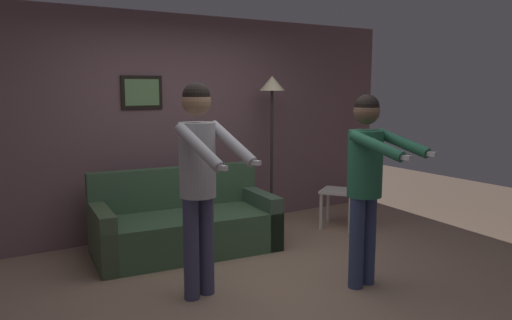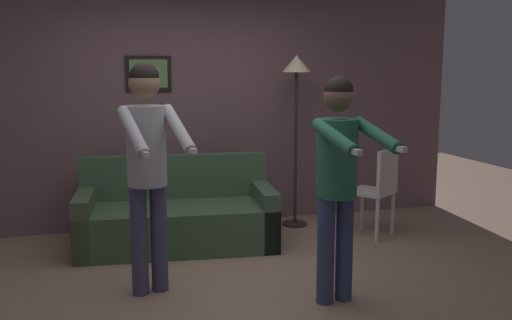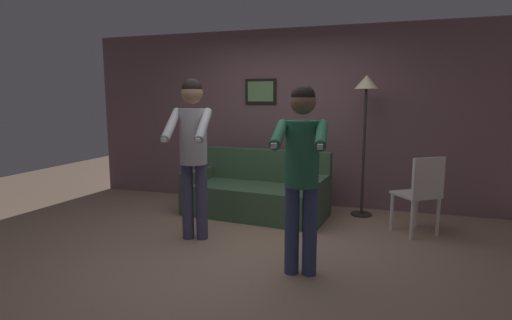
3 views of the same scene
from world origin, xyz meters
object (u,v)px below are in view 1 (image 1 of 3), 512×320
Objects in this scene: person_standing_right at (367,172)px; dining_chair_distant at (346,187)px; person_standing_left at (199,168)px; couch at (185,226)px; torchiere_lamp at (272,103)px.

dining_chair_distant is (1.11, 1.47, -0.50)m from person_standing_right.
couch is at bearing 72.08° from person_standing_left.
torchiere_lamp is 2.03× the size of dining_chair_distant.
person_standing_right is (0.95, -1.71, 0.75)m from couch.
person_standing_left is at bearing -159.55° from dining_chair_distant.
person_standing_right is 1.91m from dining_chair_distant.
couch is 2.09m from dining_chair_distant.
couch is at bearing 173.33° from dining_chair_distant.
dining_chair_distant is at bearing 52.86° from person_standing_right.
torchiere_lamp is at bearing 78.42° from person_standing_right.
person_standing_left is (-1.75, -1.55, -0.46)m from torchiere_lamp.
dining_chair_distant is at bearing -43.40° from torchiere_lamp.
dining_chair_distant reaches higher than couch.
person_standing_left is at bearing 157.01° from person_standing_right.
couch is 1.92m from torchiere_lamp.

